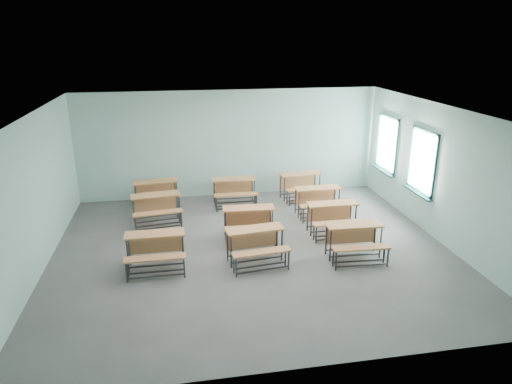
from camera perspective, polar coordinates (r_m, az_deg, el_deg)
room at (r=10.03m, az=-0.01°, el=1.02°), size 9.04×8.04×3.24m
desk_unit_r0c0 at (r=9.82m, az=-12.46°, el=-6.65°), size 1.24×0.83×0.78m
desk_unit_r0c1 at (r=9.83m, az=0.03°, el=-6.15°), size 1.33×0.97×0.78m
desk_unit_r0c2 at (r=10.26m, az=12.32°, el=-5.50°), size 1.27×0.88×0.78m
desk_unit_r1c1 at (r=10.97m, az=-0.88°, el=-3.36°), size 1.29×0.90×0.78m
desk_unit_r1c2 at (r=11.41m, az=9.63°, el=-2.74°), size 1.25×0.84×0.78m
desk_unit_r2c0 at (r=12.13m, az=-12.38°, el=-1.58°), size 1.34×0.99×0.78m
desk_unit_r2c2 at (r=12.50m, az=7.84°, el=-0.68°), size 1.26×0.85×0.78m
desk_unit_r3c0 at (r=13.24m, az=-12.36°, el=0.19°), size 1.34×0.99×0.78m
desk_unit_r3c1 at (r=13.17m, az=-2.71°, el=0.52°), size 1.24×0.84×0.78m
desk_unit_r3c2 at (r=13.71m, az=5.72°, el=1.21°), size 1.34×0.99×0.78m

